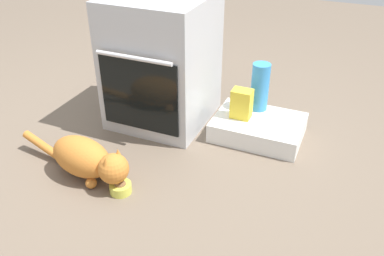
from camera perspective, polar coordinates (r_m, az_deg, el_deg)
ground at (r=2.37m, az=-6.95°, el=-3.35°), size 8.00×8.00×0.00m
oven at (r=2.53m, az=-4.24°, el=9.42°), size 0.58×0.64×0.80m
pantry_cabinet at (r=2.50m, az=9.32°, el=0.07°), size 0.53×0.39×0.12m
food_bowl at (r=2.09m, az=-10.05°, el=-8.24°), size 0.11×0.11×0.07m
cat at (r=2.17m, az=-14.63°, el=-4.21°), size 0.76×0.27×0.23m
water_bottle at (r=2.52m, az=9.56°, el=5.74°), size 0.11×0.11×0.30m
snack_bag at (r=2.44m, az=7.01°, el=3.41°), size 0.12×0.09×0.18m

